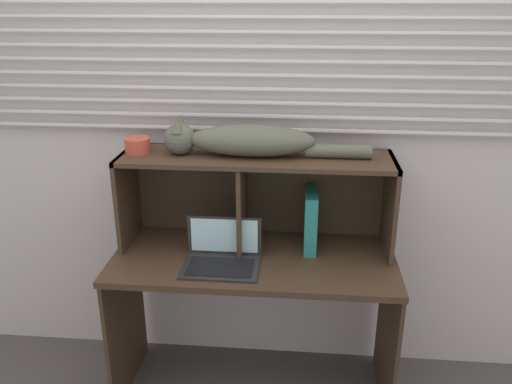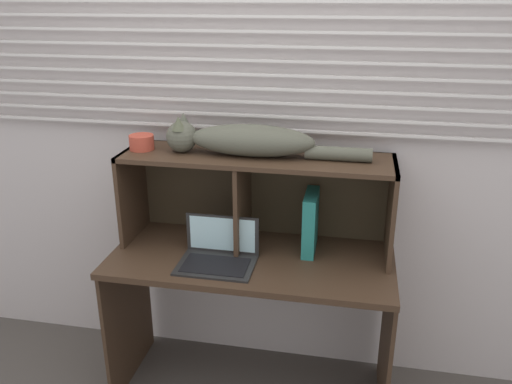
# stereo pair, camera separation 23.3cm
# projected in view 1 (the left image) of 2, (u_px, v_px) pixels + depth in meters

# --- Properties ---
(back_panel_with_blinds) EXTENTS (4.40, 0.08, 2.50)m
(back_panel_with_blinds) POSITION_uv_depth(u_px,v_px,m) (260.00, 137.00, 2.59)
(back_panel_with_blinds) COLOR beige
(back_panel_with_blinds) RESTS_ON ground
(desk) EXTENTS (1.32, 0.60, 0.77)m
(desk) POSITION_uv_depth(u_px,v_px,m) (254.00, 286.00, 2.51)
(desk) COLOR #3E2C1E
(desk) RESTS_ON ground
(hutch_shelf_unit) EXTENTS (1.26, 0.34, 0.45)m
(hutch_shelf_unit) POSITION_uv_depth(u_px,v_px,m) (255.00, 182.00, 2.48)
(hutch_shelf_unit) COLOR #3E2C1E
(hutch_shelf_unit) RESTS_ON desk
(cat) EXTENTS (0.94, 0.18, 0.18)m
(cat) POSITION_uv_depth(u_px,v_px,m) (244.00, 140.00, 2.38)
(cat) COLOR #525346
(cat) RESTS_ON hutch_shelf_unit
(laptop) EXTENTS (0.34, 0.25, 0.20)m
(laptop) POSITION_uv_depth(u_px,v_px,m) (222.00, 256.00, 2.37)
(laptop) COLOR #242424
(laptop) RESTS_ON desk
(binder_upright) EXTENTS (0.06, 0.22, 0.29)m
(binder_upright) POSITION_uv_depth(u_px,v_px,m) (311.00, 220.00, 2.49)
(binder_upright) COLOR #247D75
(binder_upright) RESTS_ON desk
(book_stack) EXTENTS (0.18, 0.22, 0.04)m
(book_stack) POSITION_uv_depth(u_px,v_px,m) (215.00, 239.00, 2.57)
(book_stack) COLOR #2E597C
(book_stack) RESTS_ON desk
(small_basket) EXTENTS (0.12, 0.12, 0.07)m
(small_basket) POSITION_uv_depth(u_px,v_px,m) (137.00, 146.00, 2.43)
(small_basket) COLOR #BA4532
(small_basket) RESTS_ON hutch_shelf_unit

